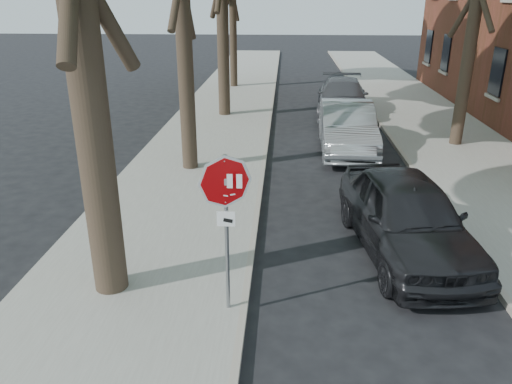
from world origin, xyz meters
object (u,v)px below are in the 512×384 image
car_b (347,127)px  car_c (342,97)px  car_a (407,216)px  stop_sign (226,205)px

car_b → car_c: size_ratio=0.93×
car_b → car_c: 5.37m
car_a → car_c: size_ratio=0.91×
stop_sign → car_b: (2.91, 9.34, -1.16)m
car_b → car_c: car_b is taller
stop_sign → car_b: size_ratio=0.54×
car_a → car_c: car_a is taller
car_c → stop_sign: bearing=-98.2°
stop_sign → car_b: 9.85m
car_a → car_c: (0.00, 12.38, -0.05)m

